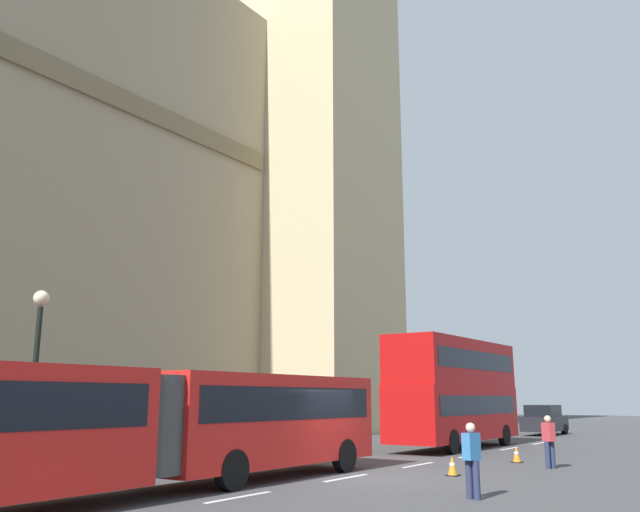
{
  "coord_description": "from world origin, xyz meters",
  "views": [
    {
      "loc": [
        -16.9,
        -10.67,
        2.23
      ],
      "look_at": [
        5.51,
        4.95,
        8.19
      ],
      "focal_mm": 36.79,
      "sensor_mm": 36.0,
      "label": 1
    }
  ],
  "objects_px": {
    "traffic_cone_west": "(452,466)",
    "street_lamp": "(35,369)",
    "traffic_cone_middle": "(517,454)",
    "pedestrian_near_cones": "(472,457)",
    "articulated_bus": "(137,420)",
    "double_decker_bus": "(455,388)",
    "pedestrian_by_kerb": "(549,440)",
    "sedan_lead": "(544,420)"
  },
  "relations": [
    {
      "from": "double_decker_bus",
      "to": "street_lamp",
      "type": "height_order",
      "value": "street_lamp"
    },
    {
      "from": "traffic_cone_west",
      "to": "street_lamp",
      "type": "bearing_deg",
      "value": 133.14
    },
    {
      "from": "double_decker_bus",
      "to": "traffic_cone_middle",
      "type": "xyz_separation_m",
      "value": [
        -5.13,
        -4.48,
        -2.43
      ]
    },
    {
      "from": "traffic_cone_middle",
      "to": "pedestrian_near_cones",
      "type": "relative_size",
      "value": 0.34
    },
    {
      "from": "pedestrian_near_cones",
      "to": "traffic_cone_middle",
      "type": "bearing_deg",
      "value": 12.76
    },
    {
      "from": "articulated_bus",
      "to": "pedestrian_near_cones",
      "type": "distance_m",
      "value": 7.86
    },
    {
      "from": "articulated_bus",
      "to": "sedan_lead",
      "type": "bearing_deg",
      "value": 0.1
    },
    {
      "from": "pedestrian_near_cones",
      "to": "pedestrian_by_kerb",
      "type": "height_order",
      "value": "same"
    },
    {
      "from": "traffic_cone_west",
      "to": "street_lamp",
      "type": "relative_size",
      "value": 0.11
    },
    {
      "from": "articulated_bus",
      "to": "pedestrian_by_kerb",
      "type": "relative_size",
      "value": 10.38
    },
    {
      "from": "double_decker_bus",
      "to": "pedestrian_near_cones",
      "type": "relative_size",
      "value": 5.78
    },
    {
      "from": "articulated_bus",
      "to": "double_decker_bus",
      "type": "xyz_separation_m",
      "value": [
        18.56,
        0.0,
        0.96
      ]
    },
    {
      "from": "pedestrian_by_kerb",
      "to": "street_lamp",
      "type": "bearing_deg",
      "value": 138.63
    },
    {
      "from": "traffic_cone_west",
      "to": "sedan_lead",
      "type": "bearing_deg",
      "value": 10.18
    },
    {
      "from": "double_decker_bus",
      "to": "traffic_cone_west",
      "type": "height_order",
      "value": "double_decker_bus"
    },
    {
      "from": "pedestrian_near_cones",
      "to": "pedestrian_by_kerb",
      "type": "bearing_deg",
      "value": 3.66
    },
    {
      "from": "articulated_bus",
      "to": "pedestrian_by_kerb",
      "type": "distance_m",
      "value": 13.52
    },
    {
      "from": "articulated_bus",
      "to": "traffic_cone_west",
      "type": "relative_size",
      "value": 30.25
    },
    {
      "from": "sedan_lead",
      "to": "street_lamp",
      "type": "bearing_deg",
      "value": 172.18
    },
    {
      "from": "traffic_cone_middle",
      "to": "pedestrian_near_cones",
      "type": "bearing_deg",
      "value": -167.24
    },
    {
      "from": "double_decker_bus",
      "to": "pedestrian_by_kerb",
      "type": "bearing_deg",
      "value": -136.99
    },
    {
      "from": "articulated_bus",
      "to": "traffic_cone_middle",
      "type": "height_order",
      "value": "articulated_bus"
    },
    {
      "from": "sedan_lead",
      "to": "pedestrian_near_cones",
      "type": "distance_m",
      "value": 28.97
    },
    {
      "from": "traffic_cone_west",
      "to": "pedestrian_by_kerb",
      "type": "xyz_separation_m",
      "value": [
        3.77,
        -1.79,
        0.63
      ]
    },
    {
      "from": "double_decker_bus",
      "to": "sedan_lead",
      "type": "relative_size",
      "value": 2.22
    },
    {
      "from": "sedan_lead",
      "to": "traffic_cone_west",
      "type": "distance_m",
      "value": 24.54
    },
    {
      "from": "articulated_bus",
      "to": "double_decker_bus",
      "type": "distance_m",
      "value": 18.59
    },
    {
      "from": "articulated_bus",
      "to": "traffic_cone_west",
      "type": "distance_m",
      "value": 9.44
    },
    {
      "from": "articulated_bus",
      "to": "pedestrian_near_cones",
      "type": "relative_size",
      "value": 10.38
    },
    {
      "from": "street_lamp",
      "to": "pedestrian_near_cones",
      "type": "relative_size",
      "value": 3.12
    },
    {
      "from": "double_decker_bus",
      "to": "street_lamp",
      "type": "xyz_separation_m",
      "value": [
        -18.51,
        4.5,
        0.35
      ]
    },
    {
      "from": "traffic_cone_middle",
      "to": "street_lamp",
      "type": "xyz_separation_m",
      "value": [
        -13.38,
        8.99,
        2.77
      ]
    },
    {
      "from": "sedan_lead",
      "to": "pedestrian_by_kerb",
      "type": "distance_m",
      "value": 21.27
    },
    {
      "from": "double_decker_bus",
      "to": "traffic_cone_middle",
      "type": "height_order",
      "value": "double_decker_bus"
    },
    {
      "from": "traffic_cone_west",
      "to": "street_lamp",
      "type": "height_order",
      "value": "street_lamp"
    },
    {
      "from": "traffic_cone_west",
      "to": "pedestrian_by_kerb",
      "type": "distance_m",
      "value": 4.22
    },
    {
      "from": "articulated_bus",
      "to": "sedan_lead",
      "type": "distance_m",
      "value": 32.44
    },
    {
      "from": "traffic_cone_middle",
      "to": "pedestrian_near_cones",
      "type": "height_order",
      "value": "pedestrian_near_cones"
    },
    {
      "from": "articulated_bus",
      "to": "traffic_cone_west",
      "type": "xyz_separation_m",
      "value": [
        8.29,
        -4.28,
        -1.46
      ]
    },
    {
      "from": "articulated_bus",
      "to": "sedan_lead",
      "type": "height_order",
      "value": "articulated_bus"
    },
    {
      "from": "articulated_bus",
      "to": "traffic_cone_middle",
      "type": "xyz_separation_m",
      "value": [
        13.44,
        -4.48,
        -1.46
      ]
    },
    {
      "from": "articulated_bus",
      "to": "traffic_cone_west",
      "type": "height_order",
      "value": "articulated_bus"
    }
  ]
}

